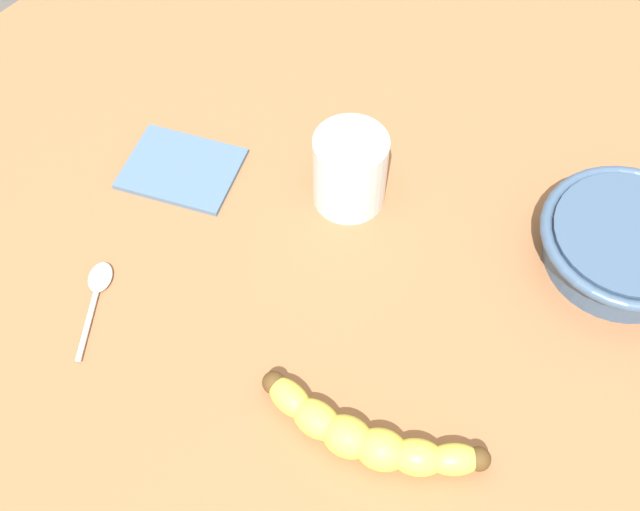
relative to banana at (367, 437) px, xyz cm
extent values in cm
cube|color=#98643E|center=(11.78, -11.35, -3.34)|extent=(120.00, 120.00, 3.00)
ellipsoid|color=#DBD74A|center=(7.58, 1.21, 0.00)|extent=(5.03, 3.37, 2.77)
ellipsoid|color=#DBD74A|center=(4.45, 1.38, 0.00)|extent=(4.79, 3.36, 3.22)
ellipsoid|color=#DBD74A|center=(1.34, 1.04, 0.00)|extent=(5.31, 4.50, 3.68)
ellipsoid|color=#DBD74A|center=(-1.68, 0.20, 0.00)|extent=(5.68, 5.07, 3.68)
ellipsoid|color=#DBD74A|center=(-4.53, -1.11, 0.00)|extent=(5.68, 5.12, 3.22)
ellipsoid|color=#DBD74A|center=(-7.12, -2.86, 0.00)|extent=(5.40, 5.10, 2.77)
sphere|color=#513819|center=(9.68, 0.93, 0.00)|extent=(2.15, 2.15, 2.15)
sphere|color=#513819|center=(-8.78, -4.18, 0.00)|extent=(2.15, 2.15, 2.15)
cylinder|color=silver|center=(17.75, -21.71, 2.56)|extent=(7.80, 7.80, 8.79)
cylinder|color=gray|center=(17.75, -21.71, 2.53)|extent=(7.30, 7.30, 8.24)
cylinder|color=#3D5675|center=(-9.06, -31.68, 0.64)|extent=(15.06, 15.06, 4.96)
torus|color=#3D5675|center=(-9.06, -31.68, 2.52)|extent=(17.57, 17.57, 1.20)
ellipsoid|color=silver|center=(31.39, 2.08, -1.44)|extent=(3.98, 4.33, 0.80)
cube|color=silver|center=(28.56, 6.38, -1.44)|extent=(5.09, 7.37, 0.25)
cube|color=slate|center=(34.67, -13.44, -1.54)|extent=(14.72, 13.06, 0.60)
camera|label=1|loc=(-12.18, 22.72, 65.97)|focal=44.53mm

